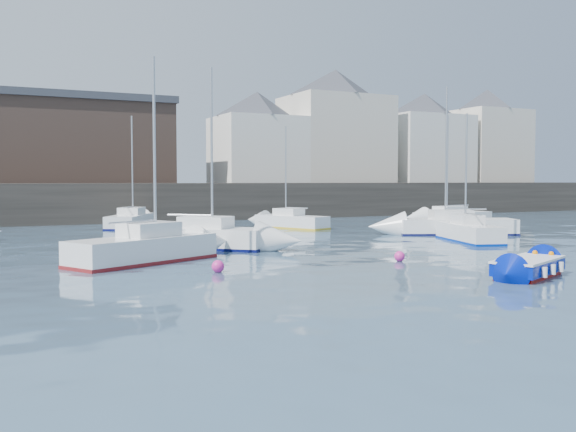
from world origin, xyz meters
name	(u,v)px	position (x,y,z in m)	size (l,w,h in m)	color
water	(454,282)	(0.00, 0.00, 0.00)	(220.00, 220.00, 0.00)	#2D4760
quay_wall	(163,202)	(0.00, 35.00, 1.50)	(90.00, 5.00, 3.00)	#28231E
land_strip	(119,198)	(0.00, 53.00, 1.40)	(90.00, 32.00, 2.80)	#28231E
bldg_east_a	(335,126)	(20.00, 42.00, 8.81)	(13.36, 13.36, 11.80)	beige
bldg_east_b	(424,138)	(31.00, 41.50, 7.87)	(11.88, 11.88, 9.95)	white
bldg_east_c	(487,136)	(40.00, 41.50, 8.37)	(11.14, 11.14, 10.95)	beige
bldg_east_d	(257,137)	(11.00, 41.50, 7.36)	(11.14, 11.14, 8.95)	white
warehouse	(71,141)	(-6.00, 43.00, 6.62)	(16.40, 10.40, 7.60)	#3D2D26
blue_dinghy	(529,267)	(2.97, -0.22, 0.35)	(3.60, 2.66, 0.63)	#930702
sailboat_a	(144,248)	(-7.64, 9.16, 0.57)	(6.44, 4.59, 8.08)	white
sailboat_b	(200,237)	(-3.99, 13.29, 0.55)	(6.19, 6.07, 8.46)	white
sailboat_c	(469,232)	(9.70, 10.23, 0.52)	(3.07, 5.38, 6.75)	white
sailboat_d	(456,226)	(12.13, 14.10, 0.53)	(7.13, 4.88, 8.74)	white
sailboat_f	(291,221)	(5.54, 22.90, 0.48)	(3.71, 5.52, 6.88)	white
sailboat_g	(452,217)	(19.08, 22.60, 0.46)	(6.57, 2.65, 8.11)	white
sailboat_h	(131,220)	(-4.08, 28.26, 0.50)	(4.47, 6.14, 7.65)	white
buoy_near	(218,272)	(-5.94, 5.38, 0.00)	(0.45, 0.45, 0.45)	#DE2891
buoy_mid	(400,261)	(1.63, 5.15, 0.00)	(0.42, 0.42, 0.42)	#DE2891
buoy_far	(136,238)	(-5.53, 20.26, 0.00)	(0.41, 0.41, 0.41)	#DE2891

